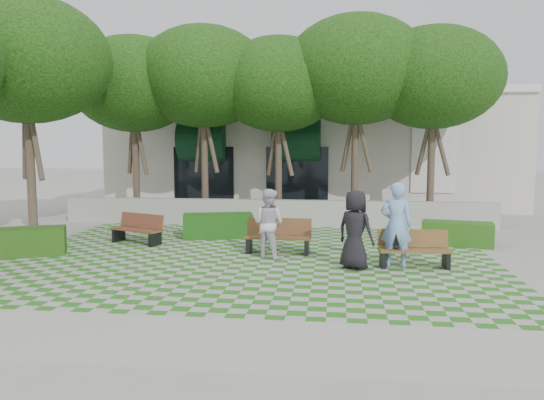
# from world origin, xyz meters

# --- Properties ---
(ground) EXTENTS (90.00, 90.00, 0.00)m
(ground) POSITION_xyz_m (0.00, 0.00, 0.00)
(ground) COLOR gray
(ground) RESTS_ON ground
(lawn) EXTENTS (12.00, 12.00, 0.00)m
(lawn) POSITION_xyz_m (0.00, 1.00, 0.01)
(lawn) COLOR #2B721E
(lawn) RESTS_ON ground
(sidewalk_south) EXTENTS (16.00, 2.00, 0.01)m
(sidewalk_south) POSITION_xyz_m (0.00, -4.70, 0.01)
(sidewalk_south) COLOR #9E9B93
(sidewalk_south) RESTS_ON ground
(retaining_wall) EXTENTS (15.00, 0.36, 0.90)m
(retaining_wall) POSITION_xyz_m (0.00, 6.20, 0.45)
(retaining_wall) COLOR #9E9B93
(retaining_wall) RESTS_ON ground
(bench_east) EXTENTS (1.66, 0.65, 0.85)m
(bench_east) POSITION_xyz_m (3.94, 0.39, 0.41)
(bench_east) COLOR brown
(bench_east) RESTS_ON ground
(bench_mid) EXTENTS (1.72, 0.62, 0.90)m
(bench_mid) POSITION_xyz_m (0.65, 1.60, 0.43)
(bench_mid) COLOR brown
(bench_mid) RESTS_ON ground
(bench_west) EXTENTS (1.68, 1.13, 0.84)m
(bench_west) POSITION_xyz_m (-3.48, 2.46, 0.41)
(bench_west) COLOR brown
(bench_west) RESTS_ON ground
(hedge_east) EXTENTS (2.00, 1.09, 0.66)m
(hedge_east) POSITION_xyz_m (5.51, 3.22, 0.33)
(hedge_east) COLOR #235115
(hedge_east) RESTS_ON ground
(hedge_midleft) EXTENTS (2.21, 1.29, 0.72)m
(hedge_midleft) POSITION_xyz_m (-1.41, 3.64, 0.36)
(hedge_midleft) COLOR #184813
(hedge_midleft) RESTS_ON ground
(hedge_west) EXTENTS (2.17, 1.56, 0.70)m
(hedge_west) POSITION_xyz_m (-5.76, 0.48, 0.35)
(hedge_west) COLOR #204713
(hedge_west) RESTS_ON ground
(person_blue) EXTENTS (0.78, 0.57, 1.98)m
(person_blue) POSITION_xyz_m (3.51, 0.34, 0.99)
(person_blue) COLOR #7DA9E5
(person_blue) RESTS_ON ground
(person_dark) EXTENTS (1.05, 0.96, 1.80)m
(person_dark) POSITION_xyz_m (2.58, 0.06, 0.90)
(person_dark) COLOR black
(person_dark) RESTS_ON ground
(person_white) EXTENTS (1.04, 0.94, 1.73)m
(person_white) POSITION_xyz_m (0.48, 0.98, 0.87)
(person_white) COLOR silver
(person_white) RESTS_ON ground
(tree_row) EXTENTS (17.70, 13.40, 7.41)m
(tree_row) POSITION_xyz_m (-1.86, 5.95, 5.18)
(tree_row) COLOR #47382B
(tree_row) RESTS_ON ground
(building) EXTENTS (18.00, 8.92, 5.15)m
(building) POSITION_xyz_m (0.93, 14.08, 2.52)
(building) COLOR beige
(building) RESTS_ON ground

